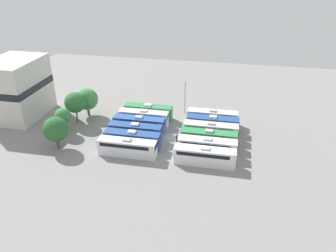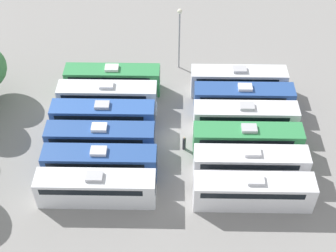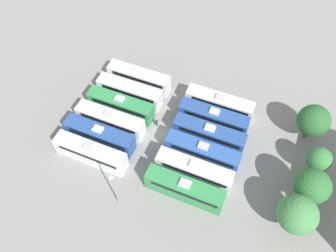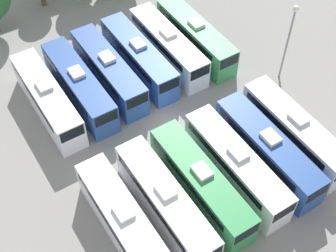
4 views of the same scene
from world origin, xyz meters
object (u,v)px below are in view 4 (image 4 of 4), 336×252
bus_0 (125,223)px  bus_8 (108,70)px  bus_9 (139,57)px  bus_11 (195,36)px  bus_3 (236,165)px  bus_5 (294,131)px  bus_1 (165,202)px  bus_4 (267,149)px  light_pole (290,32)px  bus_2 (201,183)px  worker_person (160,135)px  bus_10 (168,46)px  bus_6 (47,98)px  bus_7 (79,85)px

bus_0 → bus_8: bearing=66.5°
bus_9 → bus_11: 6.73m
bus_8 → bus_11: (10.22, -0.26, 0.00)m
bus_0 → bus_3: bearing=-1.5°
bus_9 → bus_5: bearing=-67.0°
bus_1 → bus_8: same height
bus_4 → light_pole: size_ratio=1.33×
bus_2 → worker_person: 6.76m
bus_2 → bus_10: 17.09m
bus_8 → bus_9: size_ratio=1.00×
bus_4 → bus_6: size_ratio=1.00×
bus_0 → bus_7: 15.56m
bus_3 → bus_8: size_ratio=1.00×
light_pole → bus_6: bearing=159.7°
bus_1 → bus_11: bearing=48.9°
bus_2 → bus_8: (-0.12, 15.67, 0.00)m
bus_0 → bus_4: same height
bus_4 → bus_2: bearing=177.8°
bus_2 → bus_11: same height
bus_2 → light_pole: bearing=25.8°
bus_0 → bus_11: 22.85m
bus_0 → bus_2: bearing=-1.1°
light_pole → bus_0: bearing=-162.0°
bus_6 → bus_11: 16.83m
bus_10 → bus_8: bearing=180.0°
bus_2 → bus_9: same height
light_pole → bus_2: bearing=-154.2°
bus_2 → bus_9: (3.39, 15.78, 0.00)m
bus_9 → bus_3: bearing=-89.7°
bus_6 → bus_7: size_ratio=1.00×
bus_3 → bus_11: same height
bus_5 → bus_7: 20.41m
bus_5 → bus_11: size_ratio=1.00×
bus_3 → bus_11: bearing=66.9°
light_pole → bus_7: bearing=156.5°
bus_6 → worker_person: 11.16m
bus_11 → worker_person: size_ratio=6.34×
bus_7 → bus_8: size_ratio=1.00×
bus_6 → light_pole: bearing=-20.3°
bus_3 → worker_person: size_ratio=6.34×
bus_1 → bus_10: bearing=57.1°
light_pole → bus_9: bearing=143.8°
bus_6 → worker_person: bearing=-51.0°
bus_0 → bus_11: same height
bus_4 → bus_7: same height
bus_1 → worker_person: size_ratio=6.34×
bus_3 → bus_5: (6.59, 0.17, 0.00)m
bus_2 → bus_9: 16.14m
bus_2 → bus_3: size_ratio=1.00×
bus_3 → bus_10: bearing=78.0°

